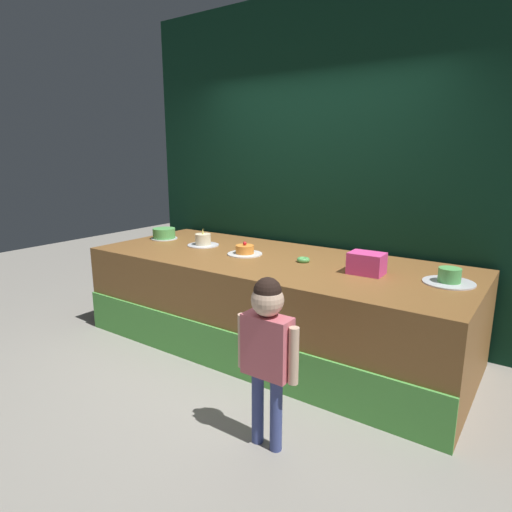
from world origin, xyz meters
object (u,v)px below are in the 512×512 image
object	(u,v)px
pink_box	(367,263)
cake_far_right	(449,278)
cake_far_left	(164,234)
cake_center_left	(203,241)
cake_center_right	(245,251)
donut	(303,260)
child_figure	(267,340)

from	to	relation	value
pink_box	cake_far_right	bearing A→B (deg)	9.44
cake_far_left	cake_center_left	distance (m)	0.58
pink_box	cake_center_right	world-z (taller)	pink_box
pink_box	donut	size ratio (longest dim) A/B	2.34
cake_center_right	pink_box	bearing A→B (deg)	0.28
cake_center_left	cake_center_right	distance (m)	0.58
cake_center_right	cake_far_right	size ratio (longest dim) A/B	0.89
pink_box	cake_center_right	size ratio (longest dim) A/B	0.81
cake_center_left	cake_center_right	world-z (taller)	cake_center_left
child_figure	cake_far_left	size ratio (longest dim) A/B	3.74
cake_far_right	cake_far_left	bearing A→B (deg)	-179.92
pink_box	cake_far_left	world-z (taller)	pink_box
donut	cake_far_right	bearing A→B (deg)	2.27
pink_box	donut	bearing A→B (deg)	175.03
cake_center_right	cake_far_right	xyz separation A→B (m)	(1.73, 0.10, 0.01)
child_figure	cake_center_right	distance (m)	1.60
child_figure	cake_center_right	size ratio (longest dim) A/B	3.29
child_figure	donut	world-z (taller)	child_figure
cake_center_right	cake_center_left	bearing A→B (deg)	172.36
donut	cake_far_right	size ratio (longest dim) A/B	0.31
cake_center_left	cake_far_right	world-z (taller)	cake_center_left
pink_box	donut	xyz separation A→B (m)	(-0.58, 0.05, -0.06)
cake_far_left	cake_center_right	size ratio (longest dim) A/B	0.88
cake_far_left	cake_far_right	xyz separation A→B (m)	(2.88, 0.00, -0.01)
child_figure	donut	size ratio (longest dim) A/B	9.47
donut	child_figure	bearing A→B (deg)	-69.68
pink_box	cake_far_right	xyz separation A→B (m)	(0.58, 0.10, -0.04)
cake_center_left	cake_far_right	xyz separation A→B (m)	(2.30, 0.02, -0.01)
pink_box	cake_center_left	xyz separation A→B (m)	(-1.73, 0.07, -0.03)
donut	cake_center_left	distance (m)	1.15
pink_box	cake_far_right	size ratio (longest dim) A/B	0.73
cake_far_left	cake_far_right	bearing A→B (deg)	0.08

